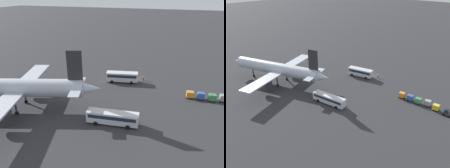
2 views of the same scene
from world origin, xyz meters
The scene contains 11 objects.
ground_plane centered at (0.00, 0.00, 0.00)m, with size 600.00×600.00×0.00m, color #2D2D30.
airplane centered at (24.97, 30.57, 5.85)m, with size 43.72×37.80×15.56m.
shuttle_bus_near centered at (4.07, 4.63, 2.02)m, with size 10.73×4.85×3.38m.
shuttle_bus_far centered at (-0.92, 29.30, 1.86)m, with size 12.11×3.97×3.09m.
baggage_tug centered at (-32.88, 10.66, 0.94)m, with size 2.41×1.65×2.10m.
worker_person centered at (-2.37, 0.93, 0.87)m, with size 0.38×0.38×1.74m.
cargo_cart_yellow centered at (-29.24, 10.14, 1.19)m, with size 2.12×1.83×2.06m.
cargo_cart_grey centered at (-26.31, 9.21, 1.19)m, with size 2.12×1.83×2.06m.
cargo_cart_green centered at (-23.38, 9.85, 1.19)m, with size 2.12×1.83×2.06m.
cargo_cart_blue centered at (-20.46, 9.72, 1.19)m, with size 2.12×1.83×2.06m.
cargo_cart_orange centered at (-17.53, 9.90, 1.19)m, with size 2.12×1.83×2.06m.
Camera 2 is at (-43.98, 74.45, 38.94)m, focal length 35.00 mm.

